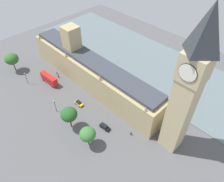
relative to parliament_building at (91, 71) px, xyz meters
name	(u,v)px	position (x,y,z in m)	size (l,w,h in m)	color
ground_plane	(91,86)	(1.99, 1.10, -7.58)	(148.21, 148.21, 0.00)	#565659
river_thames	(138,57)	(-33.38, 1.10, -7.46)	(42.93, 133.39, 0.25)	slate
parliament_building	(91,71)	(0.00, 0.00, 0.00)	(12.49, 78.21, 25.29)	tan
clock_tower	(188,88)	(1.50, 46.44, 20.04)	(7.54, 7.54, 53.42)	tan
double_decker_bus_by_river_gate	(49,79)	(14.83, -14.77, -4.95)	(3.20, 10.64, 4.75)	red
car_yellow_cab_far_end	(79,103)	(13.76, 6.97, -6.70)	(2.05, 4.27, 1.74)	gold
car_black_midblock	(105,127)	(14.45, 24.40, -6.69)	(2.17, 4.68, 1.74)	black
pedestrian_kerbside	(57,73)	(8.41, -18.22, -6.89)	(0.60, 0.65, 1.54)	maroon
pedestrian_near_tower	(58,76)	(9.37, -15.49, -6.83)	(0.62, 0.69, 1.67)	maroon
pedestrian_leading	(131,133)	(9.32, 33.88, -6.83)	(0.59, 0.67, 1.68)	black
plane_tree_trailing	(69,114)	(23.42, 14.47, -0.13)	(6.37, 6.37, 10.19)	brown
plane_tree_corner	(88,134)	(23.73, 25.71, -1.20)	(5.92, 5.92, 8.93)	brown
plane_tree_under_trees	(12,59)	(22.17, -36.25, -0.27)	(6.81, 6.81, 10.23)	brown
street_lamp_opposite_hall	(55,104)	(23.11, 3.50, -2.76)	(0.56, 0.56, 7.00)	black
street_lamp_slot_10	(26,76)	(22.82, -21.98, -3.02)	(0.56, 0.56, 6.58)	black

